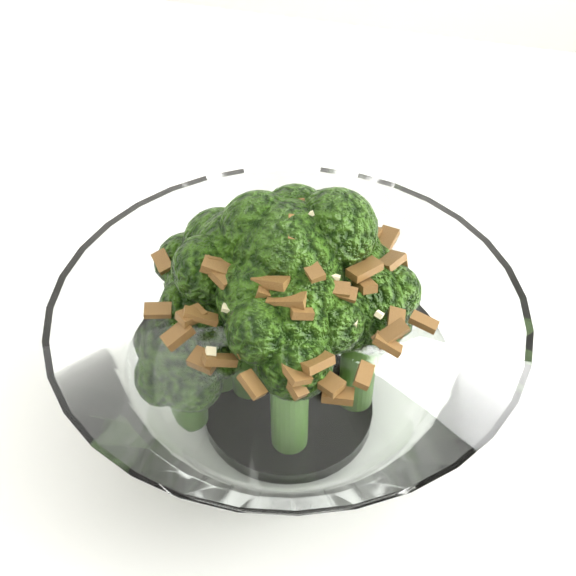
{
  "coord_description": "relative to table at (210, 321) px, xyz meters",
  "views": [
    {
      "loc": [
        -0.07,
        -0.3,
        1.13
      ],
      "look_at": [
        -0.06,
        -0.01,
        0.85
      ],
      "focal_mm": 50.0,
      "sensor_mm": 36.0,
      "label": 1
    }
  ],
  "objects": [
    {
      "name": "table",
      "position": [
        0.0,
        0.0,
        0.0
      ],
      "size": [
        1.39,
        1.13,
        0.75
      ],
      "color": "white",
      "rests_on": "ground"
    },
    {
      "name": "broccoli_dish",
      "position": [
        0.06,
        -0.15,
        0.13
      ],
      "size": [
        0.25,
        0.25,
        0.15
      ],
      "color": "white",
      "rests_on": "table"
    }
  ]
}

